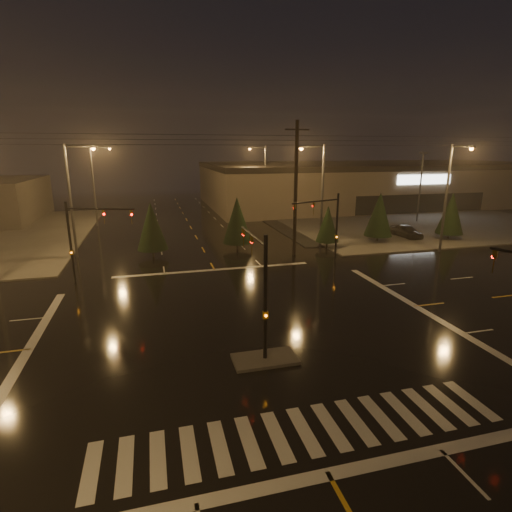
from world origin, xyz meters
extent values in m
plane|color=black|center=(0.00, 0.00, 0.00)|extent=(140.00, 140.00, 0.00)
cube|color=#46443E|center=(30.00, 30.00, 0.06)|extent=(36.00, 36.00, 0.12)
cube|color=#46443E|center=(0.00, -4.00, 0.07)|extent=(3.00, 1.60, 0.15)
cube|color=beige|center=(0.00, -9.00, 0.01)|extent=(15.00, 2.60, 0.01)
cube|color=beige|center=(0.00, -11.00, 0.01)|extent=(16.00, 0.50, 0.01)
cube|color=beige|center=(0.00, 11.00, 0.01)|extent=(16.00, 0.50, 0.01)
cube|color=black|center=(35.00, 28.00, 0.04)|extent=(50.00, 24.00, 0.08)
cube|color=#756853|center=(35.00, 46.00, 3.50)|extent=(60.00, 28.00, 7.00)
cube|color=black|center=(35.00, 46.00, 6.80)|extent=(60.20, 28.20, 0.80)
cube|color=white|center=(35.00, 31.90, 5.20)|extent=(9.00, 0.20, 1.40)
cube|color=black|center=(35.00, 31.95, 1.60)|extent=(22.00, 0.15, 2.80)
cylinder|color=black|center=(0.00, -4.00, 3.00)|extent=(0.18, 0.18, 6.00)
cylinder|color=black|center=(0.00, -1.75, 5.50)|extent=(0.12, 4.50, 0.12)
imported|color=#594707|center=(0.00, 0.27, 5.45)|extent=(0.16, 0.20, 1.00)
cube|color=#594707|center=(0.00, -4.00, 2.30)|extent=(0.25, 0.18, 0.35)
cylinder|color=black|center=(10.50, 10.50, 3.00)|extent=(0.18, 0.18, 6.00)
cylinder|color=black|center=(8.15, 9.64, 5.50)|extent=(4.74, 1.82, 0.12)
imported|color=#594707|center=(6.04, 8.88, 5.45)|extent=(0.24, 0.22, 1.00)
cube|color=#594707|center=(10.50, 10.50, 2.30)|extent=(0.25, 0.18, 0.35)
cylinder|color=black|center=(-10.50, 10.50, 3.00)|extent=(0.18, 0.18, 6.00)
cylinder|color=black|center=(-8.15, 9.64, 5.50)|extent=(4.74, 1.82, 0.12)
imported|color=#594707|center=(-6.04, 8.88, 5.45)|extent=(0.24, 0.22, 1.00)
cube|color=#594707|center=(-10.50, 10.50, 2.30)|extent=(0.25, 0.18, 0.35)
imported|color=#594707|center=(9.20, -6.93, 5.45)|extent=(0.22, 0.24, 1.00)
cylinder|color=#38383A|center=(-11.50, 18.00, 5.00)|extent=(0.24, 0.24, 10.00)
cylinder|color=#38383A|center=(-10.30, 18.00, 9.80)|extent=(2.40, 0.14, 0.14)
cube|color=#38383A|center=(-9.20, 18.00, 9.75)|extent=(0.70, 0.30, 0.18)
sphere|color=orange|center=(-9.20, 18.00, 9.62)|extent=(0.32, 0.32, 0.32)
cylinder|color=#38383A|center=(-11.50, 34.00, 5.00)|extent=(0.24, 0.24, 10.00)
cylinder|color=#38383A|center=(-10.30, 34.00, 9.80)|extent=(2.40, 0.14, 0.14)
cube|color=#38383A|center=(-9.20, 34.00, 9.75)|extent=(0.70, 0.30, 0.18)
sphere|color=orange|center=(-9.20, 34.00, 9.62)|extent=(0.32, 0.32, 0.32)
cylinder|color=#38383A|center=(11.50, 16.00, 5.00)|extent=(0.24, 0.24, 10.00)
cylinder|color=#38383A|center=(10.30, 16.00, 9.80)|extent=(2.40, 0.14, 0.14)
cube|color=#38383A|center=(9.20, 16.00, 9.75)|extent=(0.70, 0.30, 0.18)
sphere|color=orange|center=(9.20, 16.00, 9.62)|extent=(0.32, 0.32, 0.32)
cylinder|color=#38383A|center=(11.50, 36.00, 5.00)|extent=(0.24, 0.24, 10.00)
cylinder|color=#38383A|center=(10.30, 36.00, 9.80)|extent=(2.40, 0.14, 0.14)
cube|color=#38383A|center=(9.20, 36.00, 9.75)|extent=(0.70, 0.30, 0.18)
sphere|color=orange|center=(9.20, 36.00, 9.62)|extent=(0.32, 0.32, 0.32)
cylinder|color=#38383A|center=(22.00, 11.50, 5.00)|extent=(0.24, 0.24, 10.00)
cylinder|color=#38383A|center=(22.00, 10.30, 9.80)|extent=(0.14, 2.40, 0.14)
cube|color=#38383A|center=(22.00, 9.20, 9.75)|extent=(0.30, 0.70, 0.18)
sphere|color=orange|center=(22.00, 9.20, 9.62)|extent=(0.32, 0.32, 0.32)
cylinder|color=black|center=(8.00, 14.00, 6.00)|extent=(0.32, 0.32, 12.00)
cube|color=black|center=(8.00, 14.00, 11.20)|extent=(2.20, 0.12, 0.12)
cylinder|color=black|center=(12.01, 15.51, 0.35)|extent=(0.18, 0.18, 0.70)
cone|color=black|center=(12.01, 15.51, 2.47)|extent=(2.26, 2.26, 3.53)
cylinder|color=black|center=(18.37, 16.69, 0.35)|extent=(0.18, 0.18, 0.70)
cone|color=black|center=(18.37, 16.69, 2.97)|extent=(2.91, 2.91, 4.55)
cylinder|color=black|center=(26.47, 15.72, 0.35)|extent=(0.18, 0.18, 0.70)
cone|color=black|center=(26.47, 15.72, 2.92)|extent=(2.84, 2.84, 4.44)
cylinder|color=black|center=(-4.76, 16.57, 0.35)|extent=(0.18, 0.18, 0.70)
cone|color=black|center=(-4.76, 16.57, 2.86)|extent=(2.77, 2.77, 4.32)
cylinder|color=black|center=(3.29, 17.30, 0.35)|extent=(0.18, 0.18, 0.70)
cone|color=black|center=(3.29, 17.30, 2.93)|extent=(2.85, 2.85, 4.46)
imported|color=black|center=(22.68, 17.87, 0.72)|extent=(2.01, 4.36, 1.45)
camera|label=1|loc=(-4.67, -20.08, 9.54)|focal=28.00mm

